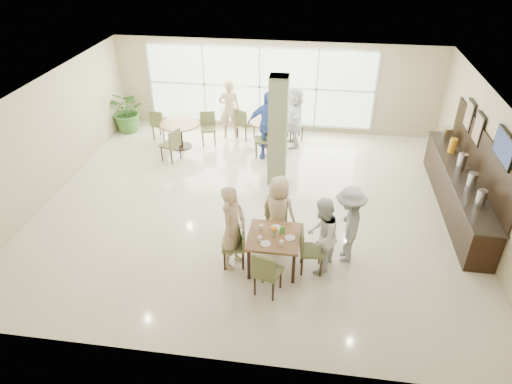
# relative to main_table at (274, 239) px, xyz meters

# --- Properties ---
(ground) EXTENTS (10.00, 10.00, 0.00)m
(ground) POSITION_rel_main_table_xyz_m (-0.68, 2.16, -0.66)
(ground) COLOR beige
(ground) RESTS_ON ground
(room_shell) EXTENTS (10.00, 10.00, 10.00)m
(room_shell) POSITION_rel_main_table_xyz_m (-0.68, 2.16, 1.04)
(room_shell) COLOR white
(room_shell) RESTS_ON ground
(window_bank) EXTENTS (7.00, 0.04, 7.00)m
(window_bank) POSITION_rel_main_table_xyz_m (-1.18, 6.62, 0.74)
(window_bank) COLOR silver
(window_bank) RESTS_ON ground
(column) EXTENTS (0.45, 0.45, 2.80)m
(column) POSITION_rel_main_table_xyz_m (-0.28, 3.36, 0.74)
(column) COLOR #737C56
(column) RESTS_ON ground
(main_table) EXTENTS (1.00, 1.00, 0.75)m
(main_table) POSITION_rel_main_table_xyz_m (0.00, 0.00, 0.00)
(main_table) COLOR brown
(main_table) RESTS_ON ground
(round_table_left) EXTENTS (1.15, 1.15, 0.75)m
(round_table_left) POSITION_rel_main_table_xyz_m (-3.31, 4.98, -0.08)
(round_table_left) COLOR brown
(round_table_left) RESTS_ON ground
(round_table_right) EXTENTS (1.13, 1.13, 0.75)m
(round_table_right) POSITION_rel_main_table_xyz_m (-0.79, 5.56, -0.08)
(round_table_right) COLOR brown
(round_table_right) RESTS_ON ground
(chairs_main_table) EXTENTS (2.02, 1.94, 0.95)m
(chairs_main_table) POSITION_rel_main_table_xyz_m (-0.03, -0.01, -0.19)
(chairs_main_table) COLOR brown
(chairs_main_table) RESTS_ON ground
(chairs_table_left) EXTENTS (2.07, 1.94, 0.95)m
(chairs_table_left) POSITION_rel_main_table_xyz_m (-3.32, 4.96, -0.19)
(chairs_table_left) COLOR brown
(chairs_table_left) RESTS_ON ground
(chairs_table_right) EXTENTS (2.11, 1.73, 0.95)m
(chairs_table_right) POSITION_rel_main_table_xyz_m (-0.78, 5.56, -0.19)
(chairs_table_right) COLOR brown
(chairs_table_right) RESTS_ON ground
(tabletop_clutter) EXTENTS (0.72, 0.73, 0.21)m
(tabletop_clutter) POSITION_rel_main_table_xyz_m (-0.01, -0.03, 0.15)
(tabletop_clutter) COLOR white
(tabletop_clutter) RESTS_ON main_table
(buffet_counter) EXTENTS (0.64, 4.70, 1.95)m
(buffet_counter) POSITION_rel_main_table_xyz_m (4.02, 2.67, -0.11)
(buffet_counter) COLOR black
(buffet_counter) RESTS_ON ground
(wall_tv) EXTENTS (0.06, 1.00, 0.58)m
(wall_tv) POSITION_rel_main_table_xyz_m (4.25, 1.56, 1.49)
(wall_tv) COLOR black
(wall_tv) RESTS_ON ground
(framed_art_a) EXTENTS (0.05, 0.55, 0.70)m
(framed_art_a) POSITION_rel_main_table_xyz_m (4.26, 3.16, 1.19)
(framed_art_a) COLOR black
(framed_art_a) RESTS_ON ground
(framed_art_b) EXTENTS (0.05, 0.55, 0.70)m
(framed_art_b) POSITION_rel_main_table_xyz_m (4.26, 3.96, 1.19)
(framed_art_b) COLOR black
(framed_art_b) RESTS_ON ground
(potted_plant) EXTENTS (1.54, 1.54, 1.37)m
(potted_plant) POSITION_rel_main_table_xyz_m (-5.24, 5.85, 0.02)
(potted_plant) COLOR #3C712D
(potted_plant) RESTS_ON ground
(teen_left) EXTENTS (0.61, 0.75, 1.78)m
(teen_left) POSITION_rel_main_table_xyz_m (-0.79, -0.04, 0.23)
(teen_left) COLOR #CBAE87
(teen_left) RESTS_ON ground
(teen_far) EXTENTS (0.88, 0.70, 1.59)m
(teen_far) POSITION_rel_main_table_xyz_m (0.01, 0.77, 0.13)
(teen_far) COLOR #CBAE87
(teen_far) RESTS_ON ground
(teen_right) EXTENTS (0.79, 0.91, 1.59)m
(teen_right) POSITION_rel_main_table_xyz_m (0.89, 0.08, 0.13)
(teen_right) COLOR white
(teen_right) RESTS_ON ground
(teen_standing) EXTENTS (0.64, 1.08, 1.64)m
(teen_standing) POSITION_rel_main_table_xyz_m (1.41, 0.47, 0.16)
(teen_standing) COLOR #959597
(teen_standing) RESTS_ON ground
(adult_a) EXTENTS (1.14, 0.66, 1.93)m
(adult_a) POSITION_rel_main_table_xyz_m (-0.70, 4.72, 0.30)
(adult_a) COLOR #4166C5
(adult_a) RESTS_ON ground
(adult_b) EXTENTS (1.02, 1.77, 1.79)m
(adult_b) POSITION_rel_main_table_xyz_m (-0.01, 5.58, 0.24)
(adult_b) COLOR white
(adult_b) RESTS_ON ground
(adult_standing) EXTENTS (0.74, 0.55, 1.83)m
(adult_standing) POSITION_rel_main_table_xyz_m (-1.99, 5.85, 0.25)
(adult_standing) COLOR #CBAE87
(adult_standing) RESTS_ON ground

